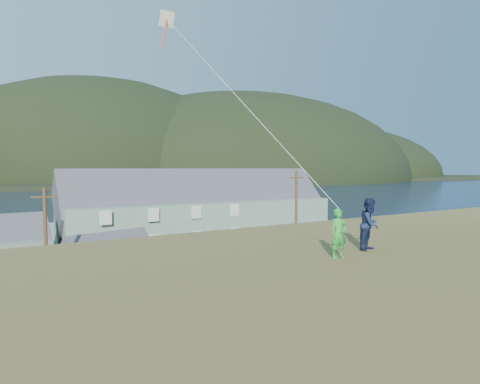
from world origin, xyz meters
The scene contains 10 objects.
ground centered at (0.00, 0.00, 0.00)m, with size 900.00×900.00×0.00m, color #0A1638.
grass_strip centered at (0.00, -2.00, 0.05)m, with size 110.00×8.00×0.10m, color #4C3D19.
waterfront_lot centered at (0.00, 17.00, 0.06)m, with size 72.00×36.00×0.12m, color #28282B.
far_hills centered at (35.59, 279.38, 2.00)m, with size 760.00×265.00×143.00m.
lodge centered at (16.01, 19.13, 4.53)m, with size 33.81×10.63×11.78m.
shed_white centered at (1.23, 5.79, 2.18)m, with size 7.97×6.22×5.61m.
utility_poles centered at (-0.89, 1.50, 4.61)m, with size 33.45×0.24×9.47m.
kite_flyer_green centered at (1.16, -19.43, 7.94)m, with size 0.54×0.35×1.48m, color green.
kite_flyer_navy centered at (2.96, -19.03, 8.05)m, with size 0.82×0.64×1.69m, color #17203F.
kite_rig centered at (-1.93, -14.08, 15.00)m, with size 2.16×3.05×9.17m.
Camera 1 is at (-7.95, -28.54, 9.88)m, focal length 32.00 mm.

